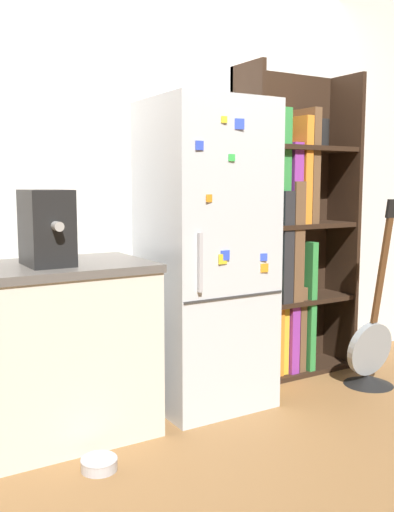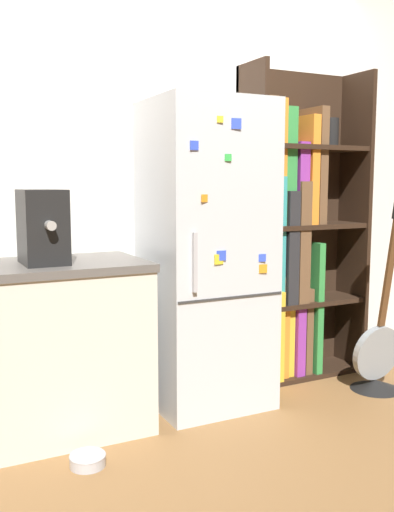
{
  "view_description": "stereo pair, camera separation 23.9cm",
  "coord_description": "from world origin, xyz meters",
  "px_view_note": "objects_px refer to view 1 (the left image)",
  "views": [
    {
      "loc": [
        -1.68,
        -2.56,
        1.26
      ],
      "look_at": [
        -0.06,
        0.15,
        0.86
      ],
      "focal_mm": 40.0,
      "sensor_mm": 36.0,
      "label": 1
    },
    {
      "loc": [
        -1.47,
        -2.68,
        1.26
      ],
      "look_at": [
        -0.06,
        0.15,
        0.86
      ],
      "focal_mm": 40.0,
      "sensor_mm": 36.0,
      "label": 2
    }
  ],
  "objects_px": {
    "refrigerator": "(205,255)",
    "espresso_machine": "(47,228)",
    "bookshelf": "(282,239)",
    "guitar": "(370,359)",
    "pet_bowl": "(99,463)"
  },
  "relations": [
    {
      "from": "refrigerator",
      "to": "pet_bowl",
      "type": "distance_m",
      "value": 1.25
    },
    {
      "from": "espresso_machine",
      "to": "pet_bowl",
      "type": "distance_m",
      "value": 1.1
    },
    {
      "from": "bookshelf",
      "to": "espresso_machine",
      "type": "distance_m",
      "value": 1.61
    },
    {
      "from": "pet_bowl",
      "to": "refrigerator",
      "type": "bearing_deg",
      "value": 28.53
    },
    {
      "from": "refrigerator",
      "to": "pet_bowl",
      "type": "relative_size",
      "value": 10.38
    },
    {
      "from": "bookshelf",
      "to": "guitar",
      "type": "height_order",
      "value": "bookshelf"
    },
    {
      "from": "refrigerator",
      "to": "pet_bowl",
      "type": "height_order",
      "value": "refrigerator"
    },
    {
      "from": "refrigerator",
      "to": "pet_bowl",
      "type": "bearing_deg",
      "value": -151.47
    },
    {
      "from": "espresso_machine",
      "to": "guitar",
      "type": "relative_size",
      "value": 0.31
    },
    {
      "from": "refrigerator",
      "to": "bookshelf",
      "type": "relative_size",
      "value": 0.87
    },
    {
      "from": "refrigerator",
      "to": "bookshelf",
      "type": "distance_m",
      "value": 0.7
    },
    {
      "from": "refrigerator",
      "to": "espresso_machine",
      "type": "height_order",
      "value": "refrigerator"
    },
    {
      "from": "bookshelf",
      "to": "guitar",
      "type": "bearing_deg",
      "value": -53.74
    },
    {
      "from": "bookshelf",
      "to": "espresso_machine",
      "type": "bearing_deg",
      "value": -172.93
    },
    {
      "from": "bookshelf",
      "to": "guitar",
      "type": "relative_size",
      "value": 1.69
    }
  ]
}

